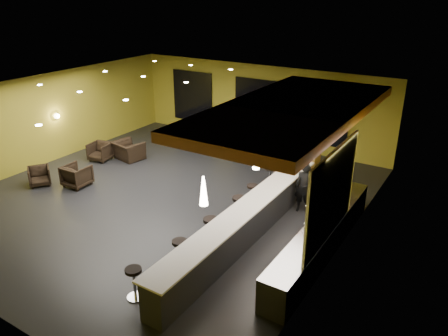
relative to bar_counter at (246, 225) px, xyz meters
The scene contains 34 objects.
floor 3.82m from the bar_counter, 164.68° to the left, with size 12.00×13.00×0.10m, color black.
ceiling 4.86m from the bar_counter, 164.68° to the left, with size 12.00×13.00×0.10m, color black.
wall_back 8.48m from the bar_counter, 115.80° to the left, with size 12.00×0.10×3.50m, color #A49724.
wall_left 9.83m from the bar_counter, behind, with size 0.10×13.00×3.50m, color #A49724.
wall_right 2.88m from the bar_counter, 22.62° to the left, with size 0.10×13.00×3.50m, color #A49724.
wood_soffit 3.51m from the bar_counter, 80.07° to the left, with size 3.60×8.00×0.28m, color #A0562E.
window_left 10.39m from the bar_counter, 133.86° to the left, with size 2.20×0.06×2.40m, color black.
window_center 8.37m from the bar_counter, 116.13° to the left, with size 2.20×0.06×2.40m, color black.
window_right 7.56m from the bar_counter, 94.99° to the left, with size 2.20×0.06×2.40m, color black.
tile_backsplash 2.75m from the bar_counter, ahead, with size 0.06×3.20×2.40m, color white.
bar_counter is the anchor object (origin of this frame).
bar_top 0.52m from the bar_counter, ahead, with size 0.78×8.10×0.05m, color silver.
prep_counter 2.06m from the bar_counter, 14.04° to the left, with size 0.70×6.00×0.86m, color black.
prep_top 2.10m from the bar_counter, 14.04° to the left, with size 0.72×6.00×0.03m, color silver.
wall_shelf_lower 2.44m from the bar_counter, ahead, with size 0.30×1.50×0.03m, color silver.
wall_shelf_upper 2.67m from the bar_counter, ahead, with size 0.30×1.50×0.03m, color silver.
column 4.77m from the bar_counter, 90.00° to the left, with size 0.60×0.60×3.50m, color brown.
wall_sconce 9.73m from the bar_counter, behind, with size 0.22×0.22×0.22m, color #FFE5B2.
pendant_0 2.72m from the bar_counter, 90.00° to the right, with size 0.20×0.20×0.70m, color white.
pendant_1 1.92m from the bar_counter, 90.00° to the left, with size 0.20×0.20×0.70m, color white.
pendant_2 3.52m from the bar_counter, 90.00° to the left, with size 0.20×0.20×0.70m, color white.
staff_a 2.57m from the bar_counter, 74.24° to the left, with size 0.60×0.39×1.64m, color black.
staff_b 3.69m from the bar_counter, 65.98° to the left, with size 0.76×0.59×1.57m, color black.
staff_c 3.45m from the bar_counter, 62.33° to the left, with size 0.92×0.60×1.89m, color black.
armchair_a 8.10m from the bar_counter, behind, with size 0.71×0.73×0.67m, color black.
armchair_b 6.86m from the bar_counter, behind, with size 0.83×0.86×0.78m, color black.
armchair_c 8.32m from the bar_counter, 164.79° to the left, with size 0.79×0.81×0.74m, color black.
armchair_d 7.71m from the bar_counter, 158.01° to the left, with size 1.14×0.99×0.74m, color black.
bar_stool_0 3.59m from the bar_counter, 104.98° to the right, with size 0.40×0.40×0.79m.
bar_stool_1 2.14m from the bar_counter, 110.50° to the right, with size 0.41×0.41×0.80m.
bar_stool_2 1.00m from the bar_counter, 132.04° to the right, with size 0.43×0.43×0.84m.
bar_stool_3 1.00m from the bar_counter, 130.86° to the left, with size 0.43×0.43×0.85m.
bar_stool_4 2.12m from the bar_counter, 113.78° to the left, with size 0.37×0.37×0.73m.
bar_stool_5 3.52m from the bar_counter, 105.57° to the left, with size 0.42×0.42×0.82m.
Camera 1 is at (8.72, -10.23, 6.60)m, focal length 35.00 mm.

